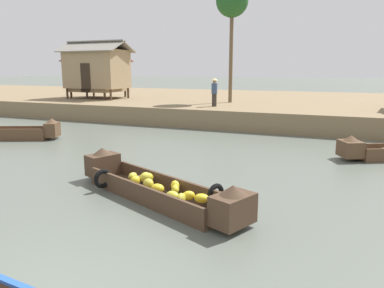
# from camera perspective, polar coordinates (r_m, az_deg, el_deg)

# --- Properties ---
(ground_plane) EXTENTS (300.00, 300.00, 0.00)m
(ground_plane) POSITION_cam_1_polar(r_m,az_deg,el_deg) (13.53, 5.80, -2.11)
(ground_plane) COLOR #596056
(riverbank_strip) EXTENTS (160.00, 20.00, 1.05)m
(riverbank_strip) POSITION_cam_1_polar(r_m,az_deg,el_deg) (28.63, 15.04, 5.79)
(riverbank_strip) COLOR #7F6B4C
(riverbank_strip) RESTS_ON ground
(banana_boat) EXTENTS (5.43, 2.99, 0.93)m
(banana_boat) POSITION_cam_1_polar(r_m,az_deg,el_deg) (9.16, -5.62, -6.69)
(banana_boat) COLOR #473323
(banana_boat) RESTS_ON ground
(stilt_house_left) EXTENTS (4.14, 3.60, 3.52)m
(stilt_house_left) POSITION_cam_1_polar(r_m,az_deg,el_deg) (29.32, -14.46, 10.42)
(stilt_house_left) COLOR #4C3826
(stilt_house_left) RESTS_ON riverbank_strip
(stilt_house_mid_left) EXTENTS (4.96, 3.15, 4.23)m
(stilt_house_mid_left) POSITION_cam_1_polar(r_m,az_deg,el_deg) (28.62, -14.62, 11.35)
(stilt_house_mid_left) COLOR #4C3826
(stilt_house_mid_left) RESTS_ON riverbank_strip
(palm_tree_near) EXTENTS (2.04, 2.04, 7.41)m
(palm_tree_near) POSITION_cam_1_polar(r_m,az_deg,el_deg) (24.81, 6.26, 21.02)
(palm_tree_near) COLOR brown
(palm_tree_near) RESTS_ON riverbank_strip
(vendor_person) EXTENTS (0.44, 0.44, 1.66)m
(vendor_person) POSITION_cam_1_polar(r_m,az_deg,el_deg) (21.68, 3.50, 8.31)
(vendor_person) COLOR #332D28
(vendor_person) RESTS_ON riverbank_strip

